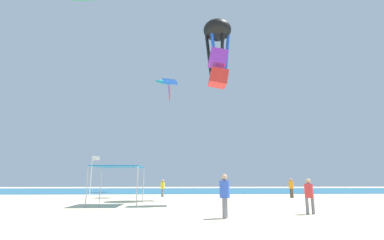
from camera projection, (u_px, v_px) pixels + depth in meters
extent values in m
cube|color=beige|center=(224.00, 211.00, 15.07)|extent=(110.00, 110.00, 0.10)
cube|color=#1E6B93|center=(194.00, 190.00, 44.89)|extent=(110.00, 25.32, 0.03)
cylinder|color=#B2B2B7|center=(87.00, 186.00, 16.90)|extent=(0.07, 0.07, 2.45)
cylinder|color=#B2B2B7|center=(137.00, 186.00, 17.04)|extent=(0.07, 0.07, 2.45)
cylinder|color=#B2B2B7|center=(100.00, 186.00, 19.80)|extent=(0.07, 0.07, 2.45)
cylinder|color=#B2B2B7|center=(143.00, 186.00, 19.94)|extent=(0.07, 0.07, 2.45)
cube|color=#1972B7|center=(118.00, 167.00, 18.68)|extent=(3.10, 3.04, 0.06)
cylinder|color=slate|center=(224.00, 208.00, 11.84)|extent=(0.17, 0.17, 0.85)
cylinder|color=slate|center=(226.00, 208.00, 12.15)|extent=(0.17, 0.17, 0.85)
cylinder|color=blue|center=(225.00, 189.00, 12.17)|extent=(0.44, 0.44, 0.74)
sphere|color=tan|center=(224.00, 177.00, 12.27)|extent=(0.28, 0.28, 0.28)
cylinder|color=brown|center=(293.00, 193.00, 25.71)|extent=(0.16, 0.16, 0.82)
cylinder|color=brown|center=(291.00, 193.00, 26.02)|extent=(0.16, 0.16, 0.82)
cylinder|color=orange|center=(291.00, 185.00, 26.02)|extent=(0.43, 0.43, 0.71)
sphere|color=tan|center=(291.00, 180.00, 26.13)|extent=(0.27, 0.27, 0.27)
cylinder|color=slate|center=(313.00, 206.00, 13.46)|extent=(0.15, 0.15, 0.76)
cylinder|color=slate|center=(307.00, 206.00, 13.41)|extent=(0.15, 0.15, 0.76)
cylinder|color=red|center=(309.00, 191.00, 13.59)|extent=(0.40, 0.40, 0.66)
sphere|color=tan|center=(308.00, 181.00, 13.68)|extent=(0.25, 0.25, 0.25)
cylinder|color=slate|center=(163.00, 193.00, 27.30)|extent=(0.15, 0.15, 0.77)
cylinder|color=slate|center=(162.00, 193.00, 27.58)|extent=(0.15, 0.15, 0.77)
cylinder|color=yellow|center=(163.00, 185.00, 27.59)|extent=(0.40, 0.40, 0.67)
sphere|color=tan|center=(163.00, 181.00, 27.69)|extent=(0.25, 0.25, 0.25)
cylinder|color=silver|center=(91.00, 178.00, 22.04)|extent=(0.06, 0.06, 3.50)
cube|color=white|center=(96.00, 158.00, 22.39)|extent=(0.55, 0.02, 0.35)
cube|color=purple|center=(218.00, 59.00, 21.47)|extent=(1.48, 1.30, 1.36)
cube|color=red|center=(218.00, 78.00, 21.14)|extent=(1.48, 1.30, 1.36)
cone|color=teal|center=(164.00, 81.00, 43.07)|extent=(3.66, 3.66, 1.14)
cylinder|color=purple|center=(168.00, 88.00, 43.73)|extent=(0.32, 0.30, 2.02)
cube|color=blue|center=(170.00, 82.00, 30.39)|extent=(1.70, 1.71, 0.27)
cylinder|color=red|center=(170.00, 93.00, 30.12)|extent=(0.08, 0.08, 1.65)
ellipsoid|color=black|center=(217.00, 30.00, 27.45)|extent=(3.82, 3.82, 1.96)
cylinder|color=black|center=(222.00, 53.00, 27.66)|extent=(0.49, 0.54, 3.05)
cylinder|color=blue|center=(214.00, 58.00, 27.64)|extent=(0.45, 0.66, 3.95)
cylinder|color=black|center=(209.00, 59.00, 26.88)|extent=(0.78, 0.37, 4.85)
cylinder|color=blue|center=(213.00, 47.00, 26.34)|extent=(0.49, 0.54, 3.05)
cylinder|color=black|center=(222.00, 51.00, 26.17)|extent=(0.45, 0.66, 3.95)
cylinder|color=blue|center=(227.00, 58.00, 26.73)|extent=(0.78, 0.37, 4.85)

